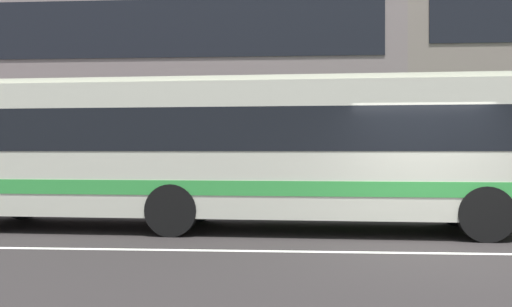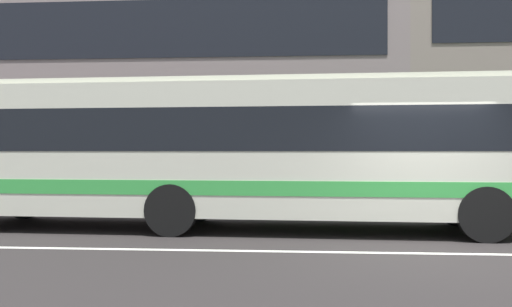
{
  "view_description": "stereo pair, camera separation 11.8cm",
  "coord_description": "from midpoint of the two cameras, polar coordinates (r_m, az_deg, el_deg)",
  "views": [
    {
      "loc": [
        -2.27,
        -9.22,
        1.63
      ],
      "look_at": [
        -3.1,
        2.55,
        1.58
      ],
      "focal_mm": 40.07,
      "sensor_mm": 36.0,
      "label": 1
    },
    {
      "loc": [
        -2.15,
        -9.21,
        1.63
      ],
      "look_at": [
        -3.1,
        2.55,
        1.58
      ],
      "focal_mm": 40.07,
      "sensor_mm": 36.0,
      "label": 2
    }
  ],
  "objects": [
    {
      "name": "ground_plane",
      "position": [
        9.62,
        18.1,
        -9.5
      ],
      "size": [
        160.0,
        160.0,
        0.0
      ],
      "primitive_type": "plane",
      "color": "#2A2626"
    },
    {
      "name": "lane_centre_line",
      "position": [
        9.62,
        18.1,
        -9.48
      ],
      "size": [
        60.0,
        0.16,
        0.01
      ],
      "primitive_type": "cube",
      "color": "silver",
      "rests_on": "ground_plane"
    },
    {
      "name": "hedge_row_far",
      "position": [
        16.78,
        23.25,
        -3.97
      ],
      "size": [
        13.0,
        1.1,
        0.8
      ],
      "primitive_type": "cube",
      "color": "#2A7125",
      "rests_on": "ground_plane"
    },
    {
      "name": "apartment_block_left",
      "position": [
        26.65,
        -8.34,
        7.83
      ],
      "size": [
        19.37,
        11.67,
        10.29
      ],
      "color": "gray",
      "rests_on": "ground_plane"
    },
    {
      "name": "transit_bus",
      "position": [
        11.96,
        -3.21,
        0.58
      ],
      "size": [
        12.13,
        3.09,
        3.07
      ],
      "color": "beige",
      "rests_on": "ground_plane"
    }
  ]
}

